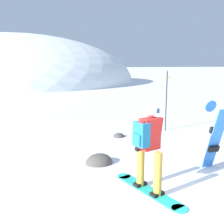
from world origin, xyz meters
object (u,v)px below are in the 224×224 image
object	(u,v)px
snowboarder_main	(148,145)
spare_snowboard	(215,136)
rock_small	(119,137)
rock_dark	(99,163)
piste_marker_near	(166,97)

from	to	relation	value
snowboarder_main	spare_snowboard	size ratio (longest dim) A/B	1.12
snowboarder_main	rock_small	world-z (taller)	snowboarder_main
spare_snowboard	rock_dark	xyz separation A→B (m)	(-2.35, 1.20, -0.80)
spare_snowboard	piste_marker_near	distance (m)	3.68
snowboarder_main	rock_small	bearing A→B (deg)	78.58
rock_small	rock_dark	bearing A→B (deg)	-120.90
snowboarder_main	rock_small	size ratio (longest dim) A/B	4.66
snowboarder_main	rock_dark	distance (m)	1.99
spare_snowboard	rock_small	bearing A→B (deg)	108.84
spare_snowboard	rock_small	size ratio (longest dim) A/B	4.17
snowboarder_main	rock_dark	xyz separation A→B (m)	(-0.48, 1.70, -0.92)
snowboarder_main	spare_snowboard	xyz separation A→B (m)	(1.88, 0.49, -0.11)
piste_marker_near	spare_snowboard	bearing A→B (deg)	-102.44
piste_marker_near	rock_small	world-z (taller)	piste_marker_near
rock_dark	rock_small	bearing A→B (deg)	59.10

